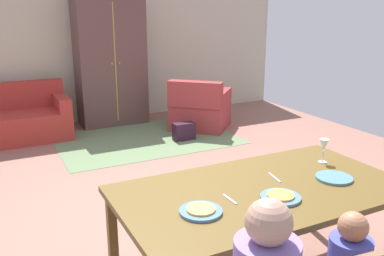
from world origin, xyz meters
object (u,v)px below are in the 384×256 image
(plate_near_man, at_px, (201,211))
(armoire, at_px, (110,62))
(plate_near_child, at_px, (280,197))
(wine_glass, at_px, (324,146))
(handbag, at_px, (184,131))
(couch, at_px, (2,121))
(plate_near_woman, at_px, (334,178))
(dining_table, at_px, (262,197))
(armchair, at_px, (200,109))

(plate_near_man, height_order, armoire, armoire)
(plate_near_child, height_order, wine_glass, wine_glass)
(plate_near_child, xyz_separation_m, handbag, (1.03, 3.51, -0.64))
(wine_glass, distance_m, couch, 4.81)
(couch, bearing_deg, plate_near_woman, -67.46)
(dining_table, distance_m, handbag, 3.53)
(plate_near_child, xyz_separation_m, armchair, (1.54, 3.97, -0.45))
(plate_near_child, bearing_deg, couch, 106.46)
(plate_near_man, bearing_deg, plate_near_child, -6.52)
(plate_near_man, bearing_deg, wine_glass, 13.90)
(dining_table, height_order, armchair, armchair)
(plate_near_child, distance_m, couch, 4.89)
(plate_near_child, distance_m, armoire, 4.95)
(plate_near_man, xyz_separation_m, plate_near_child, (0.52, -0.06, 0.00))
(armchair, bearing_deg, plate_near_woman, -104.66)
(dining_table, height_order, couch, couch)
(plate_near_man, distance_m, handbag, 3.84)
(armchair, xyz_separation_m, armoire, (-1.17, 0.96, 0.73))
(plate_near_child, height_order, plate_near_woman, same)
(plate_near_child, distance_m, armchair, 4.28)
(armoire, bearing_deg, plate_near_child, -94.27)
(armoire, bearing_deg, plate_near_woman, -88.15)
(plate_near_child, bearing_deg, plate_near_woman, 8.67)
(wine_glass, relative_size, couch, 0.10)
(armchair, distance_m, handbag, 0.71)
(couch, bearing_deg, handbag, -25.69)
(dining_table, relative_size, couch, 1.02)
(armoire, bearing_deg, armchair, -39.25)
(dining_table, relative_size, wine_glass, 10.26)
(plate_near_man, xyz_separation_m, armchair, (2.07, 3.91, -0.45))
(couch, bearing_deg, wine_glass, -64.37)
(couch, relative_size, armchair, 1.55)
(dining_table, xyz_separation_m, plate_near_man, (-0.52, -0.12, 0.07))
(plate_near_woman, height_order, couch, couch)
(dining_table, relative_size, handbag, 5.96)
(armoire, distance_m, handbag, 1.82)
(plate_near_woman, relative_size, armchair, 0.21)
(couch, height_order, handbag, couch)
(plate_near_man, bearing_deg, armchair, 62.13)
(plate_near_man, xyz_separation_m, plate_near_woman, (1.05, 0.02, 0.00))
(couch, bearing_deg, dining_table, -72.91)
(plate_near_child, distance_m, plate_near_woman, 0.53)
(plate_near_child, relative_size, armchair, 0.21)
(dining_table, xyz_separation_m, armchair, (1.54, 3.79, -0.38))
(handbag, bearing_deg, plate_near_woman, -98.37)
(plate_near_man, distance_m, plate_near_woman, 1.05)
(handbag, bearing_deg, plate_near_child, -106.35)
(dining_table, xyz_separation_m, armoire, (0.37, 4.75, 0.35))
(plate_near_man, bearing_deg, handbag, 65.74)
(plate_near_man, bearing_deg, armoire, 79.61)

